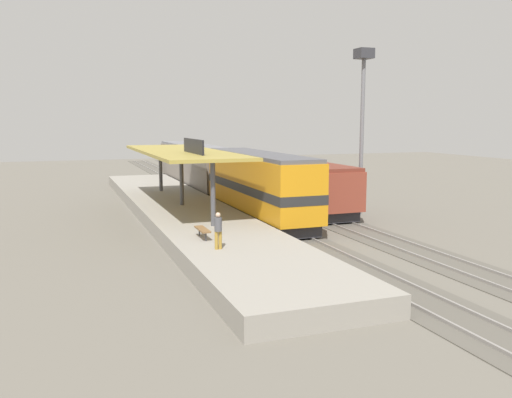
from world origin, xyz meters
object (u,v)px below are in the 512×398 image
light_mast (363,97)px  platform_bench (202,230)px  passenger_carriage_single (195,166)px  freight_car (307,185)px  person_waiting (218,229)px  locomotive (259,185)px

light_mast → platform_bench: bearing=-150.1°
platform_bench → passenger_carriage_single: passenger_carriage_single is taller
passenger_carriage_single → light_mast: size_ratio=1.71×
platform_bench → passenger_carriage_single: 26.70m
passenger_carriage_single → freight_car: (4.60, -15.80, -0.34)m
passenger_carriage_single → person_waiting: bearing=-101.7°
locomotive → platform_bench: bearing=-126.9°
platform_bench → light_mast: size_ratio=0.15×
locomotive → passenger_carriage_single: 18.00m
platform_bench → locomotive: locomotive is taller
locomotive → person_waiting: size_ratio=8.44×
passenger_carriage_single → platform_bench: bearing=-103.0°
light_mast → person_waiting: bearing=-142.8°
freight_car → person_waiting: 16.47m
person_waiting → light_mast: bearing=37.2°
freight_car → passenger_carriage_single: bearing=106.2°
locomotive → light_mast: light_mast is taller
passenger_carriage_single → person_waiting: passenger_carriage_single is taller
passenger_carriage_single → light_mast: (7.80, -18.07, 6.08)m
locomotive → person_waiting: (-5.91, -10.48, -0.56)m
passenger_carriage_single → freight_car: size_ratio=1.67×
freight_car → light_mast: (3.20, -2.27, 6.43)m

